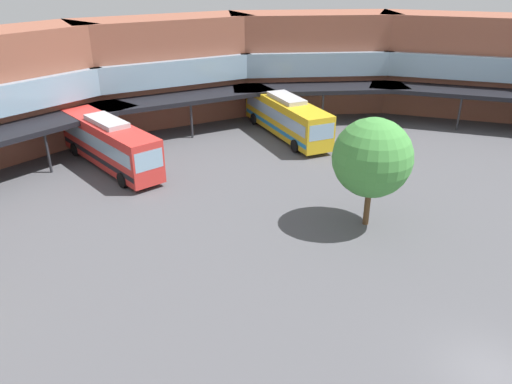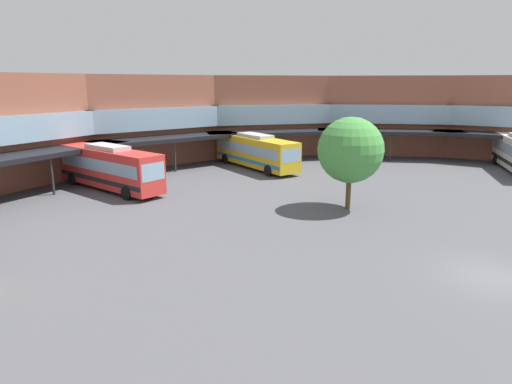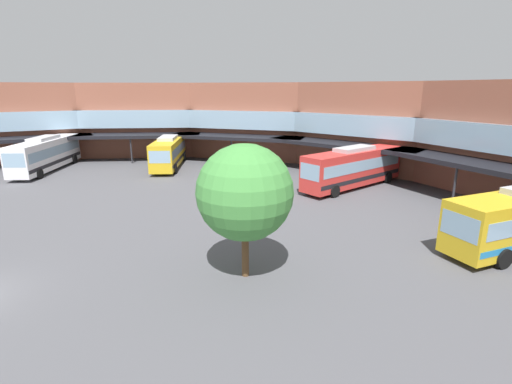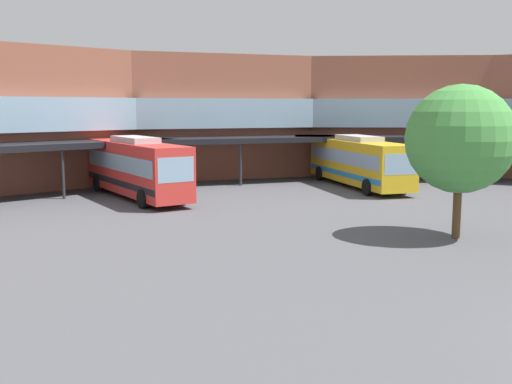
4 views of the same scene
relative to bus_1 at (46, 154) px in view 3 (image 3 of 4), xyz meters
name	(u,v)px [view 3 (image 3 of 4)]	position (x,y,z in m)	size (l,w,h in m)	color
station_building	(336,143)	(28.68, 16.14, 2.97)	(85.42, 45.46, 9.84)	#93543F
bus_1	(46,154)	(0.00, 0.00, 0.00)	(11.55, 9.36, 3.89)	white
bus_2	(169,152)	(6.73, 11.94, -0.11)	(10.64, 8.50, 3.68)	gold
bus_3	(353,167)	(26.41, 21.47, 0.00)	(3.02, 12.20, 3.89)	red
plaza_tree	(245,193)	(34.48, 2.82, 2.39)	(4.70, 4.70, 6.72)	brown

